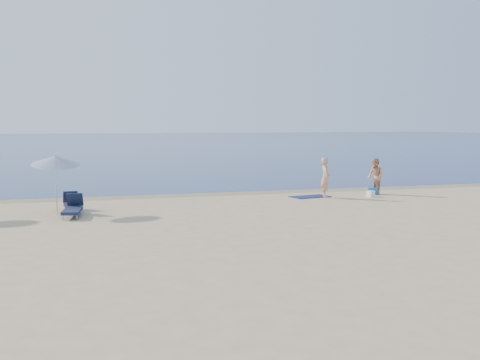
{
  "coord_description": "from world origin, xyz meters",
  "views": [
    {
      "loc": [
        -8.41,
        -9.07,
        3.54
      ],
      "look_at": [
        -0.96,
        16.0,
        1.0
      ],
      "focal_mm": 45.0,
      "sensor_mm": 36.0,
      "label": 1
    }
  ],
  "objects_px": {
    "blue_cooler": "(372,191)",
    "umbrella_near": "(56,160)",
    "person_left": "(325,178)",
    "person_right": "(375,176)"
  },
  "relations": [
    {
      "from": "blue_cooler",
      "to": "umbrella_near",
      "type": "distance_m",
      "value": 15.02
    },
    {
      "from": "person_left",
      "to": "umbrella_near",
      "type": "height_order",
      "value": "umbrella_near"
    },
    {
      "from": "person_left",
      "to": "blue_cooler",
      "type": "relative_size",
      "value": 3.96
    },
    {
      "from": "person_right",
      "to": "umbrella_near",
      "type": "xyz_separation_m",
      "value": [
        -14.89,
        -2.07,
        1.18
      ]
    },
    {
      "from": "person_left",
      "to": "person_right",
      "type": "bearing_deg",
      "value": -65.28
    },
    {
      "from": "person_right",
      "to": "blue_cooler",
      "type": "bearing_deg",
      "value": -108.1
    },
    {
      "from": "person_left",
      "to": "blue_cooler",
      "type": "xyz_separation_m",
      "value": [
        2.74,
        0.52,
        -0.77
      ]
    },
    {
      "from": "person_left",
      "to": "umbrella_near",
      "type": "relative_size",
      "value": 0.77
    },
    {
      "from": "blue_cooler",
      "to": "umbrella_near",
      "type": "bearing_deg",
      "value": -157.6
    },
    {
      "from": "person_left",
      "to": "blue_cooler",
      "type": "height_order",
      "value": "person_left"
    }
  ]
}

